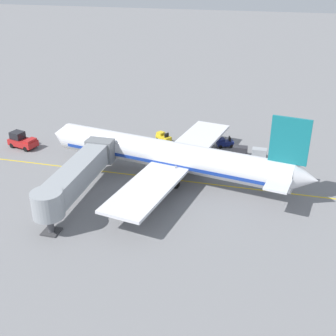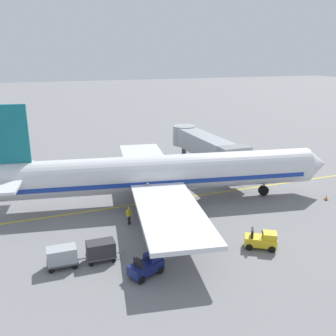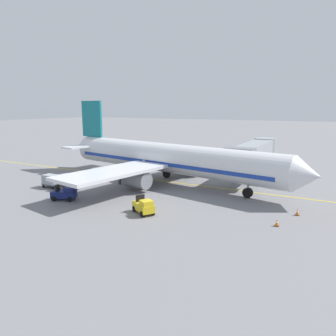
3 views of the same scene
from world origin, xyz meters
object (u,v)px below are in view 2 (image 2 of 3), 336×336
object	(u,v)px
ground_crew_wing_walker	(129,215)
baggage_cart_front	(101,249)
baggage_tug_lead	(147,266)
baggage_tug_trailing	(262,240)
baggage_cart_second_in_train	(62,256)
safety_cone_nose_right	(326,197)
jet_bridge	(205,145)
parked_airliner	(161,174)

from	to	relation	value
ground_crew_wing_walker	baggage_cart_front	bearing A→B (deg)	-34.33
baggage_cart_front	ground_crew_wing_walker	size ratio (longest dim) A/B	1.73
baggage_tug_lead	baggage_tug_trailing	bearing A→B (deg)	91.58
baggage_cart_second_in_train	safety_cone_nose_right	world-z (taller)	baggage_cart_second_in_train
baggage_cart_second_in_train	safety_cone_nose_right	size ratio (longest dim) A/B	4.95
safety_cone_nose_right	jet_bridge	bearing A→B (deg)	-152.30
jet_bridge	baggage_cart_second_in_train	bearing A→B (deg)	-48.97
baggage_tug_lead	baggage_cart_front	distance (m)	4.01
baggage_cart_front	safety_cone_nose_right	size ratio (longest dim) A/B	4.95
baggage_tug_lead	baggage_cart_front	bearing A→B (deg)	-138.85
parked_airliner	ground_crew_wing_walker	size ratio (longest dim) A/B	22.02
baggage_tug_trailing	parked_airliner	bearing A→B (deg)	-160.58
jet_bridge	parked_airliner	bearing A→B (deg)	-47.14
ground_crew_wing_walker	parked_airliner	bearing A→B (deg)	130.06
jet_bridge	safety_cone_nose_right	bearing A→B (deg)	27.70
baggage_cart_front	ground_crew_wing_walker	bearing A→B (deg)	145.67
baggage_cart_second_in_train	parked_airliner	bearing A→B (deg)	129.39
baggage_tug_trailing	baggage_cart_second_in_train	distance (m)	15.48
parked_airliner	baggage_cart_front	world-z (taller)	parked_airliner
baggage_cart_front	baggage_cart_second_in_train	distance (m)	2.81
baggage_cart_second_in_train	jet_bridge	bearing A→B (deg)	131.03
jet_bridge	baggage_cart_second_in_train	size ratio (longest dim) A/B	5.80
baggage_cart_front	ground_crew_wing_walker	distance (m)	6.43
ground_crew_wing_walker	baggage_tug_lead	bearing A→B (deg)	-6.78
baggage_cart_second_in_train	ground_crew_wing_walker	bearing A→B (deg)	128.91
parked_airliner	baggage_cart_second_in_train	world-z (taller)	parked_airliner
parked_airliner	jet_bridge	bearing A→B (deg)	132.86
parked_airliner	baggage_cart_front	bearing A→B (deg)	-41.84
baggage_tug_lead	safety_cone_nose_right	size ratio (longest dim) A/B	4.69
baggage_tug_trailing	ground_crew_wing_walker	xyz separation A→B (m)	(-8.06, -8.77, 0.24)
parked_airliner	ground_crew_wing_walker	world-z (taller)	parked_airliner
baggage_cart_second_in_train	safety_cone_nose_right	xyz separation A→B (m)	(-3.39, 27.80, -0.66)
baggage_cart_front	baggage_tug_trailing	bearing A→B (deg)	77.50
baggage_tug_lead	baggage_cart_front	size ratio (longest dim) A/B	0.95
baggage_tug_trailing	ground_crew_wing_walker	size ratio (longest dim) A/B	1.63
parked_airliner	baggage_cart_front	xyz separation A→B (m)	(9.16, -8.20, -2.24)
baggage_cart_front	baggage_cart_second_in_train	size ratio (longest dim) A/B	1.00
ground_crew_wing_walker	safety_cone_nose_right	xyz separation A→B (m)	(1.81, 21.36, -0.66)
baggage_cart_front	ground_crew_wing_walker	world-z (taller)	ground_crew_wing_walker
ground_crew_wing_walker	baggage_tug_trailing	bearing A→B (deg)	47.40
jet_bridge	baggage_tug_trailing	distance (m)	21.33
jet_bridge	baggage_tug_lead	world-z (taller)	jet_bridge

